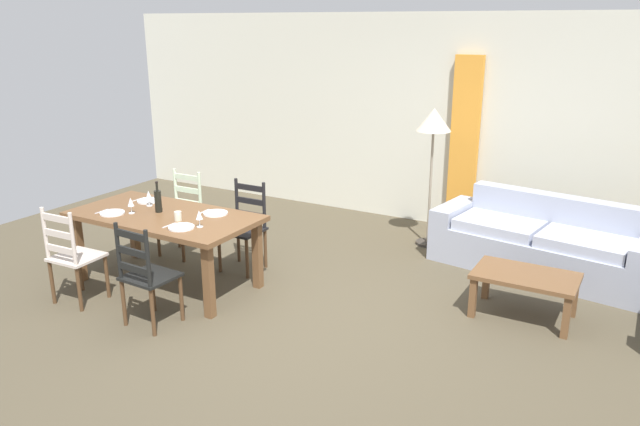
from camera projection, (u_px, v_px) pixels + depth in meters
name	position (u px, v px, depth m)	size (l,w,h in m)	color
ground_plane	(296.00, 316.00, 5.64)	(9.60, 9.60, 0.02)	#4C4332
wall_far	(428.00, 120.00, 7.98)	(9.60, 0.16, 2.70)	beige
curtain_panel_left	(464.00, 145.00, 7.68)	(0.35, 0.08, 2.20)	orange
dining_table	(165.00, 222.00, 6.13)	(1.90, 0.96, 0.75)	brown
dining_chair_near_left	(72.00, 256.00, 5.76)	(0.44, 0.42, 0.96)	beige
dining_chair_near_right	(146.00, 275.00, 5.32)	(0.44, 0.42, 0.96)	black
dining_chair_far_left	(182.00, 214.00, 7.02)	(0.42, 0.40, 0.96)	beige
dining_chair_far_right	(245.00, 226.00, 6.59)	(0.42, 0.40, 0.96)	black
dinner_plate_near_left	(112.00, 213.00, 6.11)	(0.24, 0.24, 0.02)	white
fork_near_left	(102.00, 211.00, 6.18)	(0.02, 0.17, 0.01)	silver
dinner_plate_near_right	(181.00, 227.00, 5.68)	(0.24, 0.24, 0.02)	white
fork_near_right	(169.00, 225.00, 5.75)	(0.02, 0.17, 0.01)	silver
dinner_plate_far_left	(149.00, 201.00, 6.52)	(0.24, 0.24, 0.02)	white
fork_far_left	(138.00, 199.00, 6.59)	(0.02, 0.17, 0.01)	silver
dinner_plate_far_right	(216.00, 213.00, 6.10)	(0.24, 0.24, 0.02)	white
fork_far_right	(204.00, 212.00, 6.17)	(0.02, 0.17, 0.01)	silver
wine_bottle	(158.00, 201.00, 6.14)	(0.07, 0.07, 0.32)	black
wine_glass_near_left	(131.00, 203.00, 6.09)	(0.06, 0.06, 0.16)	white
wine_glass_near_right	(199.00, 216.00, 5.68)	(0.06, 0.06, 0.16)	white
wine_glass_far_left	(149.00, 196.00, 6.34)	(0.06, 0.06, 0.16)	white
coffee_cup_primary	(178.00, 216.00, 5.89)	(0.07, 0.07, 0.09)	beige
couch	(543.00, 245.00, 6.57)	(2.37, 1.13, 0.80)	#9FA5B6
coffee_table	(525.00, 281.00, 5.51)	(0.90, 0.56, 0.42)	brown
standing_lamp	(434.00, 128.00, 7.03)	(0.40, 0.40, 1.64)	#332D28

